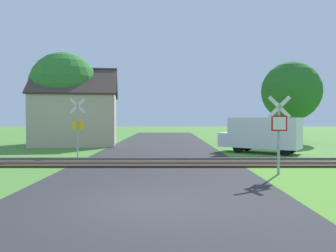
{
  "coord_description": "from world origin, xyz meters",
  "views": [
    {
      "loc": [
        0.54,
        -8.24,
        2.19
      ],
      "look_at": [
        0.5,
        8.46,
        1.8
      ],
      "focal_mm": 35.0,
      "sensor_mm": 36.0,
      "label": 1
    }
  ],
  "objects_px": {
    "house": "(77,118)",
    "mail_truck": "(263,133)",
    "stop_sign_near": "(280,129)",
    "tree_far": "(292,91)",
    "tree_left": "(65,87)",
    "crossing_sign_far": "(78,124)"
  },
  "relations": [
    {
      "from": "crossing_sign_far",
      "to": "tree_left",
      "type": "relative_size",
      "value": 0.44
    },
    {
      "from": "stop_sign_near",
      "to": "mail_truck",
      "type": "distance_m",
      "value": 8.14
    },
    {
      "from": "stop_sign_near",
      "to": "house",
      "type": "height_order",
      "value": "house"
    },
    {
      "from": "crossing_sign_far",
      "to": "house",
      "type": "relative_size",
      "value": 0.45
    },
    {
      "from": "tree_left",
      "to": "mail_truck",
      "type": "distance_m",
      "value": 16.3
    },
    {
      "from": "house",
      "to": "crossing_sign_far",
      "type": "bearing_deg",
      "value": -81.82
    },
    {
      "from": "stop_sign_near",
      "to": "tree_left",
      "type": "height_order",
      "value": "tree_left"
    },
    {
      "from": "crossing_sign_far",
      "to": "tree_far",
      "type": "distance_m",
      "value": 20.17
    },
    {
      "from": "house",
      "to": "tree_far",
      "type": "height_order",
      "value": "tree_far"
    },
    {
      "from": "stop_sign_near",
      "to": "tree_far",
      "type": "height_order",
      "value": "tree_far"
    },
    {
      "from": "tree_far",
      "to": "tree_left",
      "type": "xyz_separation_m",
      "value": [
        -19.85,
        -2.76,
        0.13
      ]
    },
    {
      "from": "tree_far",
      "to": "mail_truck",
      "type": "distance_m",
      "value": 11.18
    },
    {
      "from": "stop_sign_near",
      "to": "crossing_sign_far",
      "type": "xyz_separation_m",
      "value": [
        -9.38,
        5.65,
        0.11
      ]
    },
    {
      "from": "house",
      "to": "mail_truck",
      "type": "height_order",
      "value": "house"
    },
    {
      "from": "crossing_sign_far",
      "to": "tree_far",
      "type": "xyz_separation_m",
      "value": [
        16.32,
        11.53,
        2.77
      ]
    },
    {
      "from": "mail_truck",
      "to": "crossing_sign_far",
      "type": "bearing_deg",
      "value": 135.69
    },
    {
      "from": "stop_sign_near",
      "to": "crossing_sign_far",
      "type": "distance_m",
      "value": 10.96
    },
    {
      "from": "tree_left",
      "to": "crossing_sign_far",
      "type": "bearing_deg",
      "value": -68.08
    },
    {
      "from": "crossing_sign_far",
      "to": "house",
      "type": "bearing_deg",
      "value": 96.47
    },
    {
      "from": "tree_left",
      "to": "tree_far",
      "type": "bearing_deg",
      "value": 7.92
    },
    {
      "from": "stop_sign_near",
      "to": "crossing_sign_far",
      "type": "height_order",
      "value": "crossing_sign_far"
    },
    {
      "from": "tree_far",
      "to": "tree_left",
      "type": "relative_size",
      "value": 0.96
    }
  ]
}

